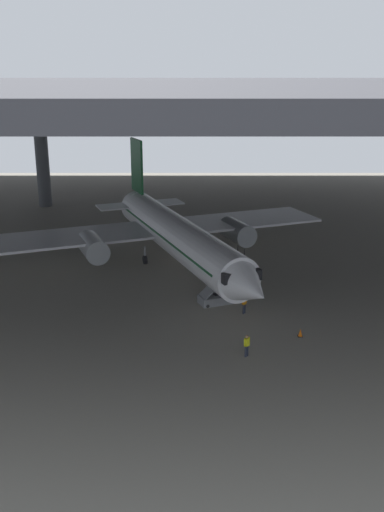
# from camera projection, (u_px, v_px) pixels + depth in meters

# --- Properties ---
(ground_plane) EXTENTS (110.00, 110.00, 0.00)m
(ground_plane) POSITION_uv_depth(u_px,v_px,m) (176.00, 263.00, 57.74)
(ground_plane) COLOR gray
(hangar_structure) EXTENTS (121.00, 99.00, 17.42)m
(hangar_structure) POSITION_uv_depth(u_px,v_px,m) (178.00, 87.00, 65.77)
(hangar_structure) COLOR #4C4F54
(hangar_structure) RESTS_ON ground_plane
(airplane_main) EXTENTS (34.25, 34.35, 11.23)m
(airplane_main) POSITION_uv_depth(u_px,v_px,m) (174.00, 234.00, 55.38)
(airplane_main) COLOR white
(airplane_main) RESTS_ON ground_plane
(boarding_stairs) EXTENTS (4.37, 2.84, 4.61)m
(boarding_stairs) POSITION_uv_depth(u_px,v_px,m) (222.00, 294.00, 47.61)
(boarding_stairs) COLOR slate
(boarding_stairs) RESTS_ON ground_plane
(crew_worker_near_nose) EXTENTS (0.43, 0.40, 1.58)m
(crew_worker_near_nose) POSITION_uv_depth(u_px,v_px,m) (247.00, 344.00, 38.35)
(crew_worker_near_nose) COLOR #232838
(crew_worker_near_nose) RESTS_ON ground_plane
(crew_worker_by_stairs) EXTENTS (0.40, 0.45, 1.59)m
(crew_worker_by_stairs) POSITION_uv_depth(u_px,v_px,m) (244.00, 303.00, 45.28)
(crew_worker_by_stairs) COLOR #232838
(crew_worker_by_stairs) RESTS_ON ground_plane
(traffic_cone_orange) EXTENTS (0.36, 0.36, 0.60)m
(traffic_cone_orange) POSITION_uv_depth(u_px,v_px,m) (300.00, 333.00, 41.46)
(traffic_cone_orange) COLOR black
(traffic_cone_orange) RESTS_ON ground_plane
(baggage_tug) EXTENTS (1.55, 2.35, 0.90)m
(baggage_tug) POSITION_uv_depth(u_px,v_px,m) (182.00, 235.00, 65.64)
(baggage_tug) COLOR yellow
(baggage_tug) RESTS_ON ground_plane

